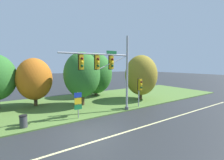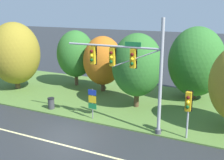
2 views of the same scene
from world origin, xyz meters
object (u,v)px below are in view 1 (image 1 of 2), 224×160
at_px(pedestrian_signal_near_kerb, 140,86).
at_px(tree_tall_centre, 96,73).
at_px(tree_mid_verge, 82,75).
at_px(traffic_signal_mast, 110,68).
at_px(tree_behind_signpost, 35,79).
at_px(route_sign_post, 78,103).
at_px(tree_right_far, 141,75).
at_px(trash_bin, 23,121).

distance_m(pedestrian_signal_near_kerb, tree_tall_centre, 8.72).
xyz_separation_m(tree_mid_verge, tree_tall_centre, (3.93, 4.38, -0.15)).
height_order(pedestrian_signal_near_kerb, tree_mid_verge, tree_mid_verge).
distance_m(traffic_signal_mast, tree_behind_signpost, 9.13).
distance_m(route_sign_post, tree_right_far, 10.37).
relative_size(traffic_signal_mast, route_sign_post, 3.25).
bearing_deg(pedestrian_signal_near_kerb, traffic_signal_mast, -179.95).
height_order(route_sign_post, tree_tall_centre, tree_tall_centre).
bearing_deg(route_sign_post, tree_tall_centre, 54.68).
relative_size(tree_mid_verge, tree_right_far, 1.03).
bearing_deg(route_sign_post, tree_behind_signpost, 111.58).
height_order(tree_tall_centre, trash_bin, tree_tall_centre).
xyz_separation_m(traffic_signal_mast, tree_tall_centre, (2.81, 8.59, -1.02)).
xyz_separation_m(route_sign_post, tree_behind_signpost, (-2.65, 6.70, 1.65)).
distance_m(pedestrian_signal_near_kerb, route_sign_post, 7.03).
bearing_deg(pedestrian_signal_near_kerb, route_sign_post, 177.75).
relative_size(traffic_signal_mast, pedestrian_signal_near_kerb, 2.36).
bearing_deg(tree_mid_verge, route_sign_post, -116.57).
height_order(route_sign_post, tree_mid_verge, tree_mid_verge).
xyz_separation_m(pedestrian_signal_near_kerb, tree_right_far, (2.89, 2.89, 0.95)).
distance_m(tree_mid_verge, trash_bin, 7.69).
height_order(tree_mid_verge, tree_right_far, tree_mid_verge).
relative_size(route_sign_post, tree_behind_signpost, 0.43).
distance_m(tree_behind_signpost, tree_mid_verge, 5.40).
bearing_deg(tree_behind_signpost, trash_bin, -103.04).
height_order(tree_behind_signpost, tree_right_far, tree_right_far).
bearing_deg(traffic_signal_mast, tree_tall_centre, 71.92).
bearing_deg(traffic_signal_mast, tree_behind_signpost, 129.42).
distance_m(traffic_signal_mast, pedestrian_signal_near_kerb, 4.40).
bearing_deg(tree_right_far, traffic_signal_mast, -156.89).
relative_size(traffic_signal_mast, tree_right_far, 1.26).
distance_m(tree_mid_verge, tree_right_far, 8.01).
height_order(traffic_signal_mast, tree_behind_signpost, traffic_signal_mast).
xyz_separation_m(tree_behind_signpost, trash_bin, (-1.47, -6.34, -2.58)).
distance_m(tree_behind_signpost, tree_right_far, 13.16).
bearing_deg(tree_behind_signpost, pedestrian_signal_near_kerb, -35.95).
xyz_separation_m(tree_right_far, trash_bin, (-13.98, -2.25, -2.79)).
height_order(tree_mid_verge, tree_tall_centre, tree_tall_centre).
height_order(traffic_signal_mast, tree_mid_verge, traffic_signal_mast).
bearing_deg(tree_right_far, tree_tall_centre, 124.81).
relative_size(traffic_signal_mast, tree_behind_signpost, 1.39).
bearing_deg(tree_mid_verge, traffic_signal_mast, -75.11).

